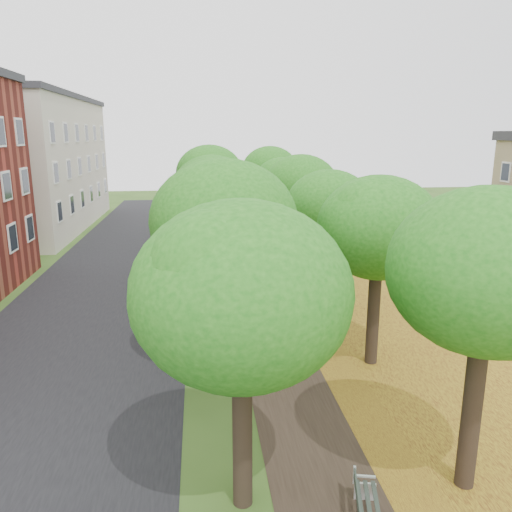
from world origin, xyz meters
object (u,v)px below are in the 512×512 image
object	(u,v)px
bench	(366,509)
car_red	(474,268)
car_grey	(472,268)
car_white	(424,244)

from	to	relation	value
bench	car_red	world-z (taller)	car_red
car_grey	bench	bearing A→B (deg)	120.11
car_grey	car_white	xyz separation A→B (m)	(0.00, 5.69, 0.05)
bench	car_grey	size ratio (longest dim) A/B	0.37
car_red	car_white	world-z (taller)	car_red
car_red	car_grey	size ratio (longest dim) A/B	0.97
car_grey	car_white	size ratio (longest dim) A/B	0.89
bench	car_grey	bearing A→B (deg)	-22.18
car_red	car_white	xyz separation A→B (m)	(0.00, 5.83, -0.01)
bench	car_grey	xyz separation A→B (m)	(10.90, 15.59, 0.25)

